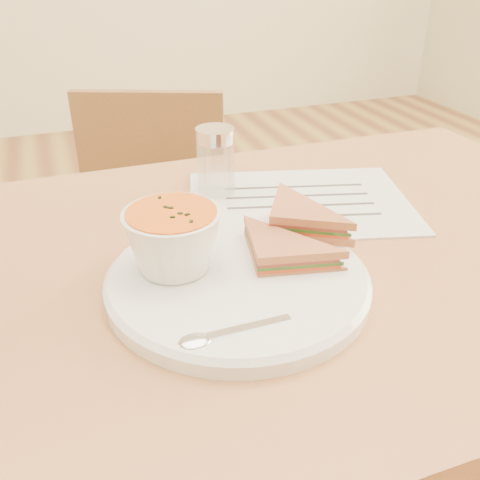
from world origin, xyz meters
name	(u,v)px	position (x,y,z in m)	size (l,w,h in m)	color
dining_table	(288,438)	(0.00, 0.00, 0.38)	(1.00, 0.70, 0.75)	brown
chair_far	(148,275)	(-0.13, 0.53, 0.40)	(0.35, 0.35, 0.80)	brown
plate	(238,281)	(-0.11, -0.07, 0.76)	(0.30, 0.30, 0.02)	white
soup_bowl	(173,243)	(-0.18, -0.03, 0.80)	(0.11, 0.11, 0.08)	white
sandwich_half_a	(258,270)	(-0.10, -0.09, 0.78)	(0.10, 0.10, 0.03)	#BA6D41
sandwich_half_b	(269,228)	(-0.06, -0.02, 0.79)	(0.10, 0.10, 0.03)	#BA6D41
spoon	(242,330)	(-0.14, -0.16, 0.77)	(0.17, 0.03, 0.01)	silver
paper_menu	(299,202)	(0.05, 0.11, 0.75)	(0.33, 0.24, 0.00)	silver
condiment_shaker	(216,162)	(-0.06, 0.19, 0.80)	(0.06, 0.06, 0.11)	silver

